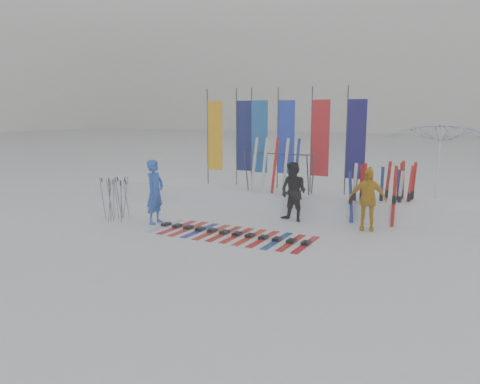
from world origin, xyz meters
The scene contains 11 objects.
ground centered at (0.00, 0.00, 0.00)m, with size 120.00×120.00×0.00m, color white.
snow_bank centered at (0.00, 4.60, 0.30)m, with size 14.00×1.60×0.60m, color white.
person_blue centered at (-2.19, 1.16, 0.88)m, with size 0.64×0.42×1.76m, color blue.
person_black centered at (1.07, 3.18, 0.83)m, with size 0.81×0.63×1.67m, color black.
person_yellow centered at (3.13, 3.11, 0.81)m, with size 0.95×0.40×1.62m, color #D49A0D.
tent_canopy centered at (4.55, 6.35, 1.40)m, with size 3.05×3.11×2.79m, color white.
ski_row centered at (0.22, 1.03, 0.04)m, with size 4.13×1.69×0.07m.
pole_cluster centered at (-3.47, 1.01, 0.60)m, with size 0.66×0.74×1.24m.
feather_flags centered at (-0.13, 4.78, 2.24)m, with size 5.32×0.27×3.20m.
ski_rack centered at (0.21, 4.20, 1.38)m, with size 2.04×0.80×1.23m.
upright_skis centered at (3.36, 4.15, 0.80)m, with size 1.55×1.17×1.69m.
Camera 1 is at (5.65, -8.95, 3.04)m, focal length 35.00 mm.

